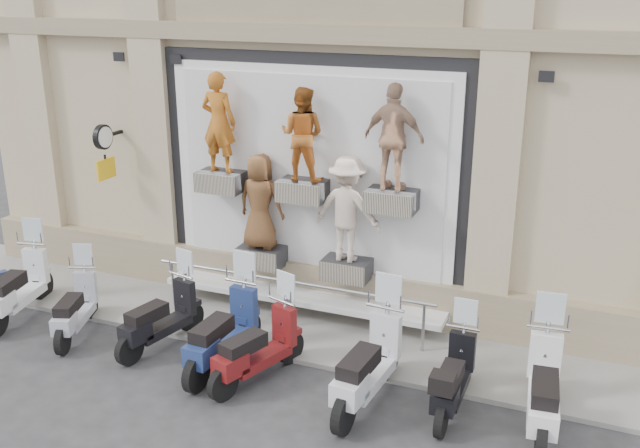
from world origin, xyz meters
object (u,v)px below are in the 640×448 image
at_px(clock_sign_bracket, 104,145).
at_px(scooter_g, 368,349).
at_px(scooter_c, 74,296).
at_px(scooter_b, 16,274).
at_px(scooter_i, 546,373).
at_px(guard_rail, 290,305).
at_px(scooter_h, 454,364).
at_px(scooter_e, 223,318).
at_px(scooter_f, 257,334).
at_px(scooter_d, 159,305).

relative_size(clock_sign_bracket, scooter_g, 0.48).
bearing_deg(scooter_c, scooter_b, 152.89).
xyz_separation_m(scooter_g, scooter_i, (2.32, 0.30, -0.02)).
distance_m(guard_rail, scooter_c, 3.57).
relative_size(scooter_c, scooter_h, 0.99).
height_order(scooter_e, scooter_i, scooter_i).
bearing_deg(scooter_f, clock_sign_bracket, 171.76).
distance_m(scooter_f, scooter_i, 4.03).
bearing_deg(guard_rail, clock_sign_bracket, 173.16).
height_order(scooter_g, scooter_i, scooter_g).
bearing_deg(clock_sign_bracket, scooter_f, -27.06).
relative_size(scooter_d, scooter_e, 0.90).
distance_m(clock_sign_bracket, scooter_h, 7.48).
bearing_deg(scooter_i, scooter_c, 176.06).
xyz_separation_m(scooter_c, scooter_i, (7.48, 0.16, 0.13)).
height_order(scooter_c, scooter_e, scooter_e).
xyz_separation_m(scooter_d, scooter_i, (5.93, -0.02, 0.09)).
xyz_separation_m(scooter_d, scooter_h, (4.75, -0.03, -0.03)).
height_order(scooter_b, scooter_h, scooter_b).
relative_size(clock_sign_bracket, scooter_b, 0.51).
bearing_deg(scooter_f, scooter_h, 25.04).
relative_size(clock_sign_bracket, scooter_e, 0.49).
height_order(guard_rail, scooter_i, scooter_i).
bearing_deg(scooter_h, scooter_b, -179.76).
height_order(scooter_c, scooter_f, scooter_f).
bearing_deg(scooter_e, scooter_c, -177.11).
relative_size(guard_rail, scooter_i, 2.45).
relative_size(clock_sign_bracket, scooter_d, 0.55).
distance_m(scooter_h, scooter_i, 1.19).
relative_size(scooter_b, scooter_i, 0.97).
bearing_deg(scooter_i, scooter_g, -177.89).
relative_size(scooter_f, scooter_h, 1.07).
relative_size(scooter_c, scooter_e, 0.85).
bearing_deg(scooter_d, scooter_f, 2.64).
bearing_deg(scooter_i, scooter_d, 174.62).
xyz_separation_m(scooter_f, scooter_h, (2.83, 0.31, -0.05)).
bearing_deg(scooter_i, guard_rail, 157.46).
xyz_separation_m(scooter_f, scooter_i, (4.02, 0.31, 0.07)).
relative_size(scooter_c, scooter_i, 0.85).
height_order(scooter_h, scooter_i, scooter_i).
bearing_deg(clock_sign_bracket, scooter_g, -19.76).
height_order(guard_rail, scooter_e, scooter_e).
height_order(scooter_d, scooter_e, scooter_e).
distance_m(guard_rail, scooter_e, 1.60).
relative_size(guard_rail, scooter_c, 2.89).
relative_size(clock_sign_bracket, scooter_h, 0.58).
relative_size(clock_sign_bracket, scooter_i, 0.49).
bearing_deg(scooter_d, scooter_h, 12.27).
xyz_separation_m(scooter_b, scooter_f, (4.85, -0.34, -0.04)).
bearing_deg(scooter_f, scooter_e, -173.97).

